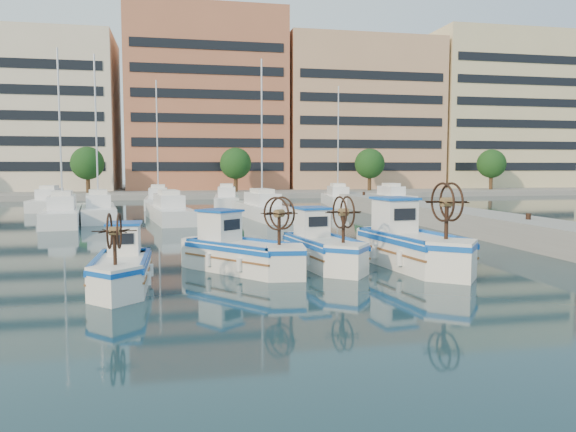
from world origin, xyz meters
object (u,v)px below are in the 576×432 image
at_px(fishing_boat_c, 322,246).
at_px(fishing_boat_d, 411,243).
at_px(fishing_boat_b, 240,250).
at_px(fishing_boat_a, 122,266).

height_order(fishing_boat_c, fishing_boat_d, fishing_boat_d).
height_order(fishing_boat_b, fishing_boat_c, fishing_boat_b).
xyz_separation_m(fishing_boat_c, fishing_boat_d, (3.20, -0.89, 0.13)).
relative_size(fishing_boat_a, fishing_boat_b, 0.90).
distance_m(fishing_boat_a, fishing_boat_d, 10.42).
xyz_separation_m(fishing_boat_a, fishing_boat_b, (3.90, 2.03, 0.08)).
bearing_deg(fishing_boat_b, fishing_boat_d, -41.92).
bearing_deg(fishing_boat_a, fishing_boat_c, 20.37).
height_order(fishing_boat_a, fishing_boat_b, fishing_boat_b).
distance_m(fishing_boat_a, fishing_boat_b, 4.40).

